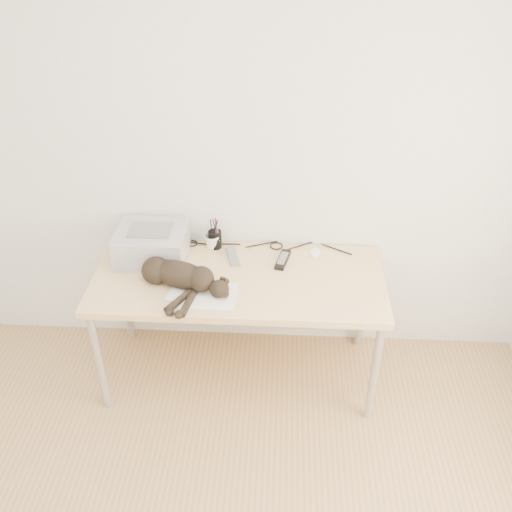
# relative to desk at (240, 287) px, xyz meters

# --- Properties ---
(wall_back) EXTENTS (3.50, 0.00, 3.50)m
(wall_back) POSITION_rel_desk_xyz_m (0.00, 0.27, 0.69)
(wall_back) COLOR white
(wall_back) RESTS_ON floor
(desk) EXTENTS (1.60, 0.70, 0.74)m
(desk) POSITION_rel_desk_xyz_m (0.00, 0.00, 0.00)
(desk) COLOR #E8C888
(desk) RESTS_ON floor
(printer) EXTENTS (0.39, 0.33, 0.19)m
(printer) POSITION_rel_desk_xyz_m (-0.51, 0.08, 0.22)
(printer) COLOR #A3A3A7
(printer) RESTS_ON desk
(papers) EXTENTS (0.37, 0.29, 0.01)m
(papers) POSITION_rel_desk_xyz_m (-0.17, -0.25, 0.14)
(papers) COLOR white
(papers) RESTS_ON desk
(cat) EXTENTS (0.65, 0.45, 0.16)m
(cat) POSITION_rel_desk_xyz_m (-0.32, -0.18, 0.20)
(cat) COLOR black
(cat) RESTS_ON desk
(mug) EXTENTS (0.13, 0.13, 0.09)m
(mug) POSITION_rel_desk_xyz_m (-0.18, 0.19, 0.18)
(mug) COLOR white
(mug) RESTS_ON desk
(pen_cup) EXTENTS (0.08, 0.08, 0.20)m
(pen_cup) POSITION_rel_desk_xyz_m (-0.16, 0.20, 0.19)
(pen_cup) COLOR black
(pen_cup) RESTS_ON desk
(remote_grey) EXTENTS (0.10, 0.19, 0.02)m
(remote_grey) POSITION_rel_desk_xyz_m (-0.05, 0.10, 0.14)
(remote_grey) COLOR slate
(remote_grey) RESTS_ON desk
(remote_black) EXTENTS (0.09, 0.20, 0.02)m
(remote_black) POSITION_rel_desk_xyz_m (0.24, 0.08, 0.14)
(remote_black) COLOR black
(remote_black) RESTS_ON desk
(mouse) EXTENTS (0.07, 0.11, 0.03)m
(mouse) POSITION_rel_desk_xyz_m (0.43, 0.17, 0.15)
(mouse) COLOR white
(mouse) RESTS_ON desk
(cable_tangle) EXTENTS (1.36, 0.08, 0.01)m
(cable_tangle) POSITION_rel_desk_xyz_m (0.00, 0.22, 0.14)
(cable_tangle) COLOR black
(cable_tangle) RESTS_ON desk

